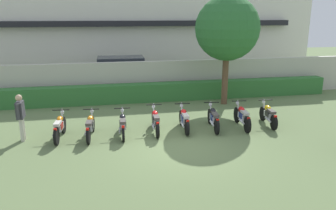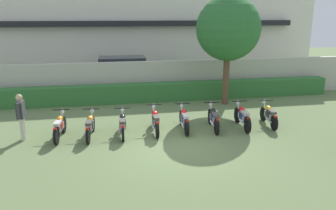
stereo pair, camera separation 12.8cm
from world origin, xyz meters
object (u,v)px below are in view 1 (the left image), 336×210
Objects in this scene: motorcycle_in_row_5 at (213,118)px; motorcycle_in_row_4 at (184,119)px; motorcycle_in_row_7 at (268,114)px; inspector_person at (21,114)px; motorcycle_in_row_2 at (123,124)px; parked_car at (124,73)px; motorcycle_in_row_6 at (242,116)px; tree_near_inspector at (227,29)px; motorcycle_in_row_3 at (155,121)px; motorcycle_in_row_0 at (60,127)px; motorcycle_in_row_1 at (90,126)px.

motorcycle_in_row_4 is at bearing 92.97° from motorcycle_in_row_5.
inspector_person reaches higher than motorcycle_in_row_7.
parked_car is at bearing -1.49° from motorcycle_in_row_2.
motorcycle_in_row_4 is 0.96× the size of motorcycle_in_row_6.
inspector_person is at bearing -159.26° from tree_near_inspector.
motorcycle_in_row_5 reaches higher than motorcycle_in_row_4.
motorcycle_in_row_2 is 1.25m from motorcycle_in_row_3.
motorcycle_in_row_3 is at bearing 95.46° from motorcycle_in_row_7.
motorcycle_in_row_0 is (-2.87, -8.06, -0.48)m from parked_car.
motorcycle_in_row_1 is at bearing -151.40° from tree_near_inspector.
motorcycle_in_row_2 is 0.93× the size of motorcycle_in_row_6.
parked_car reaches higher than motorcycle_in_row_5.
tree_near_inspector is 2.74× the size of motorcycle_in_row_6.
inspector_person is at bearing 91.11° from motorcycle_in_row_1.
tree_near_inspector is 9.77m from inspector_person.
motorcycle_in_row_5 reaches higher than motorcycle_in_row_3.
motorcycle_in_row_3 reaches higher than motorcycle_in_row_2.
motorcycle_in_row_1 is at bearing 95.52° from motorcycle_in_row_3.
parked_car is at bearing 62.50° from inspector_person.
motorcycle_in_row_4 is (-2.91, -3.42, -3.22)m from tree_near_inspector.
tree_near_inspector reaches higher than motorcycle_in_row_4.
tree_near_inspector is (4.65, -4.63, 2.73)m from parked_car.
tree_near_inspector reaches higher than motorcycle_in_row_6.
tree_near_inspector is at bearing -19.85° from motorcycle_in_row_5.
motorcycle_in_row_4 reaches higher than motorcycle_in_row_1.
motorcycle_in_row_7 is (7.00, 0.02, 0.00)m from motorcycle_in_row_1.
motorcycle_in_row_0 is at bearing 96.17° from motorcycle_in_row_5.
parked_car is at bearing 26.41° from motorcycle_in_row_5.
motorcycle_in_row_4 is (4.60, 0.01, -0.00)m from motorcycle_in_row_0.
motorcycle_in_row_5 is 0.98× the size of motorcycle_in_row_6.
inspector_person is (-4.14, -7.96, 0.05)m from parked_car.
motorcycle_in_row_4 is 1.01× the size of motorcycle_in_row_7.
motorcycle_in_row_3 is at bearing -84.11° from motorcycle_in_row_0.
motorcycle_in_row_4 is (3.52, 0.09, 0.01)m from motorcycle_in_row_1.
motorcycle_in_row_4 is (2.36, 0.13, 0.01)m from motorcycle_in_row_2.
inspector_person is at bearing 89.33° from motorcycle_in_row_2.
parked_car reaches higher than motorcycle_in_row_7.
motorcycle_in_row_4 is at bearing -88.44° from motorcycle_in_row_3.
inspector_person is at bearing 92.87° from motorcycle_in_row_4.
tree_near_inspector is 2.86× the size of motorcycle_in_row_0.
motorcycle_in_row_3 is 1.01× the size of motorcycle_in_row_6.
motorcycle_in_row_7 is at bearing -1.00° from inspector_person.
motorcycle_in_row_5 is at bearing 92.70° from motorcycle_in_row_6.
parked_car reaches higher than motorcycle_in_row_3.
motorcycle_in_row_4 is 2.33m from motorcycle_in_row_6.
motorcycle_in_row_2 is 0.95× the size of motorcycle_in_row_5.
parked_car is 8.21m from motorcycle_in_row_2.
motorcycle_in_row_3 is at bearing -80.21° from motorcycle_in_row_2.
tree_near_inspector is 7.13m from motorcycle_in_row_2.
motorcycle_in_row_1 is 0.99× the size of motorcycle_in_row_6.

